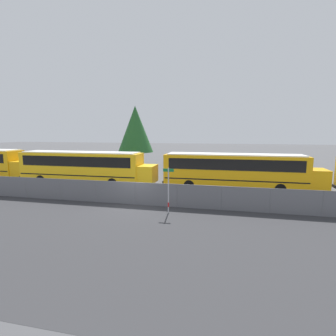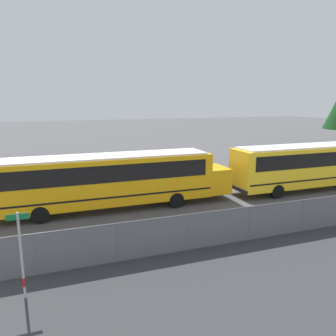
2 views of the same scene
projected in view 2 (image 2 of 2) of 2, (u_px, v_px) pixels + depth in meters
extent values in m
cylinder|color=slate|center=(35.00, 255.00, 12.01)|extent=(0.07, 0.07, 1.62)
cylinder|color=slate|center=(117.00, 243.00, 13.03)|extent=(0.07, 0.07, 1.62)
cylinder|color=slate|center=(188.00, 232.00, 14.05)|extent=(0.07, 0.07, 1.62)
cylinder|color=slate|center=(249.00, 224.00, 15.07)|extent=(0.07, 0.07, 1.62)
cylinder|color=slate|center=(302.00, 216.00, 16.08)|extent=(0.07, 0.07, 1.62)
cube|color=orange|center=(109.00, 179.00, 19.25)|extent=(12.40, 2.46, 2.69)
cube|color=black|center=(108.00, 170.00, 19.13)|extent=(11.41, 2.50, 0.97)
cube|color=black|center=(109.00, 192.00, 19.40)|extent=(12.15, 2.49, 0.10)
cube|color=orange|center=(214.00, 179.00, 21.66)|extent=(1.49, 2.27, 1.62)
cube|color=silver|center=(108.00, 156.00, 18.96)|extent=(11.78, 2.22, 0.10)
cylinder|color=black|center=(164.00, 191.00, 21.82)|extent=(0.94, 0.28, 0.94)
cylinder|color=black|center=(176.00, 200.00, 19.77)|extent=(0.94, 0.28, 0.94)
cylinder|color=black|center=(41.00, 203.00, 19.26)|extent=(0.94, 0.28, 0.94)
cylinder|color=black|center=(40.00, 215.00, 17.22)|extent=(0.94, 0.28, 0.94)
cube|color=yellow|center=(312.00, 165.00, 23.68)|extent=(12.40, 2.46, 2.69)
cube|color=black|center=(313.00, 157.00, 23.56)|extent=(11.41, 2.50, 0.97)
cube|color=black|center=(312.00, 175.00, 23.83)|extent=(12.15, 2.49, 0.10)
cube|color=black|center=(237.00, 188.00, 21.84)|extent=(0.12, 2.46, 0.24)
cube|color=silver|center=(314.00, 146.00, 23.39)|extent=(11.78, 2.22, 0.10)
cylinder|color=black|center=(257.00, 184.00, 23.69)|extent=(0.94, 0.28, 0.94)
cylinder|color=black|center=(277.00, 191.00, 21.65)|extent=(0.94, 0.28, 0.94)
cylinder|color=#B7B7BC|center=(21.00, 256.00, 10.49)|extent=(0.08, 0.08, 2.95)
cylinder|color=red|center=(24.00, 282.00, 10.68)|extent=(0.09, 0.09, 0.30)
cube|color=#147238|center=(18.00, 217.00, 10.22)|extent=(0.70, 0.02, 0.20)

